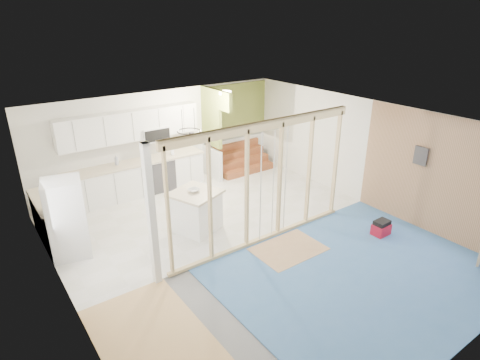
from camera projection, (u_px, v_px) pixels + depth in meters
room at (252, 188)px, 7.81m from camera, size 7.01×8.01×2.61m
floor_overlays at (252, 242)px, 8.40m from camera, size 7.00×8.00×0.03m
stud_frame at (243, 177)px, 7.59m from camera, size 4.66×0.14×2.60m
base_cabinets at (116, 189)px, 9.79m from camera, size 4.45×2.24×0.93m
upper_cabinets at (133, 126)px, 10.01m from camera, size 3.60×0.41×0.85m
green_partition at (232, 141)px, 11.79m from camera, size 2.25×1.51×2.60m
pot_rack at (189, 134)px, 8.79m from camera, size 0.52×0.52×0.72m
sheathing_panel at (446, 179)px, 8.19m from camera, size 0.02×4.00×2.60m
electrical_panel at (421, 156)px, 8.48m from camera, size 0.04×0.30×0.40m
ceiling_light at (225, 93)px, 10.33m from camera, size 0.32×0.32×0.08m
fridge at (68, 219)px, 7.68m from camera, size 0.83×0.80×1.60m
island at (196, 211)px, 8.72m from camera, size 1.21×1.21×0.92m
bowl at (194, 190)px, 8.55m from camera, size 0.27×0.27×0.06m
soap_bottle_a at (116, 160)px, 9.98m from camera, size 0.14×0.14×0.27m
soap_bottle_b at (172, 151)px, 10.70m from camera, size 0.10×0.10×0.18m
toolbox at (381, 228)px, 8.62m from camera, size 0.37×0.28×0.35m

